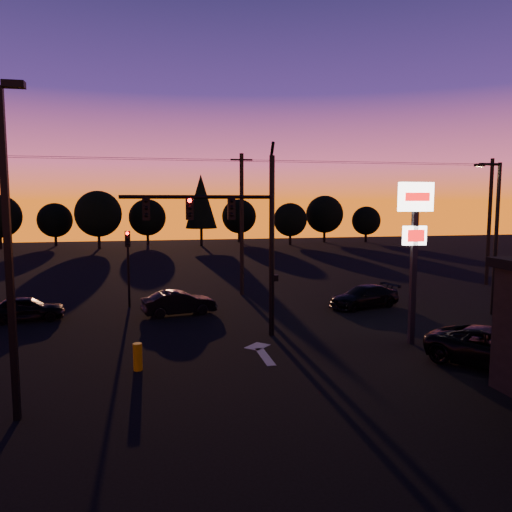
# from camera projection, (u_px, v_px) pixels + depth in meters

# --- Properties ---
(ground) EXTENTS (120.00, 120.00, 0.00)m
(ground) POSITION_uv_depth(u_px,v_px,m) (258.00, 366.00, 18.33)
(ground) COLOR black
(ground) RESTS_ON ground
(lane_arrow) EXTENTS (1.20, 3.10, 0.01)m
(lane_arrow) POSITION_uv_depth(u_px,v_px,m) (261.00, 351.00, 20.05)
(lane_arrow) COLOR beige
(lane_arrow) RESTS_ON ground
(traffic_signal_mast) EXTENTS (6.79, 0.52, 8.58)m
(traffic_signal_mast) POSITION_uv_depth(u_px,v_px,m) (236.00, 226.00, 21.64)
(traffic_signal_mast) COLOR black
(traffic_signal_mast) RESTS_ON ground
(secondary_signal) EXTENTS (0.30, 0.31, 4.35)m
(secondary_signal) POSITION_uv_depth(u_px,v_px,m) (128.00, 257.00, 28.13)
(secondary_signal) COLOR black
(secondary_signal) RESTS_ON ground
(parking_lot_light) EXTENTS (1.25, 0.30, 9.14)m
(parking_lot_light) POSITION_uv_depth(u_px,v_px,m) (7.00, 230.00, 13.26)
(parking_lot_light) COLOR black
(parking_lot_light) RESTS_ON ground
(pylon_sign) EXTENTS (1.50, 0.28, 6.80)m
(pylon_sign) POSITION_uv_depth(u_px,v_px,m) (415.00, 228.00, 20.70)
(pylon_sign) COLOR black
(pylon_sign) RESTS_ON ground
(streetlight) EXTENTS (1.55, 0.35, 8.00)m
(streetlight) POSITION_uv_depth(u_px,v_px,m) (495.00, 232.00, 26.08)
(streetlight) COLOR black
(streetlight) RESTS_ON ground
(utility_pole_1) EXTENTS (1.40, 0.26, 9.00)m
(utility_pole_1) POSITION_uv_depth(u_px,v_px,m) (242.00, 223.00, 31.84)
(utility_pole_1) COLOR black
(utility_pole_1) RESTS_ON ground
(utility_pole_2) EXTENTS (1.40, 0.26, 9.00)m
(utility_pole_2) POSITION_uv_depth(u_px,v_px,m) (489.00, 221.00, 35.59)
(utility_pole_2) COLOR black
(utility_pole_2) RESTS_ON ground
(power_wires) EXTENTS (36.00, 1.22, 0.07)m
(power_wires) POSITION_uv_depth(u_px,v_px,m) (242.00, 160.00, 31.40)
(power_wires) COLOR black
(power_wires) RESTS_ON ground
(bollard) EXTENTS (0.33, 0.33, 0.99)m
(bollard) POSITION_uv_depth(u_px,v_px,m) (138.00, 357.00, 17.81)
(bollard) COLOR #A67901
(bollard) RESTS_ON ground
(tree_1) EXTENTS (4.54, 4.54, 5.71)m
(tree_1) POSITION_uv_depth(u_px,v_px,m) (55.00, 220.00, 66.10)
(tree_1) COLOR black
(tree_1) RESTS_ON ground
(tree_2) EXTENTS (5.77, 5.78, 7.26)m
(tree_2) POSITION_uv_depth(u_px,v_px,m) (98.00, 214.00, 62.39)
(tree_2) COLOR black
(tree_2) RESTS_ON ground
(tree_3) EXTENTS (4.95, 4.95, 6.22)m
(tree_3) POSITION_uv_depth(u_px,v_px,m) (147.00, 217.00, 67.60)
(tree_3) COLOR black
(tree_3) RESTS_ON ground
(tree_4) EXTENTS (4.18, 4.18, 9.50)m
(tree_4) POSITION_uv_depth(u_px,v_px,m) (201.00, 201.00, 65.91)
(tree_4) COLOR black
(tree_4) RESTS_ON ground
(tree_5) EXTENTS (4.95, 4.95, 6.22)m
(tree_5) POSITION_uv_depth(u_px,v_px,m) (239.00, 216.00, 72.26)
(tree_5) COLOR black
(tree_5) RESTS_ON ground
(tree_6) EXTENTS (4.54, 4.54, 5.71)m
(tree_6) POSITION_uv_depth(u_px,v_px,m) (290.00, 220.00, 67.71)
(tree_6) COLOR black
(tree_6) RESTS_ON ground
(tree_7) EXTENTS (5.36, 5.36, 6.74)m
(tree_7) POSITION_uv_depth(u_px,v_px,m) (325.00, 214.00, 71.81)
(tree_7) COLOR black
(tree_7) RESTS_ON ground
(tree_8) EXTENTS (4.12, 4.12, 5.19)m
(tree_8) POSITION_uv_depth(u_px,v_px,m) (366.00, 221.00, 72.20)
(tree_8) COLOR black
(tree_8) RESTS_ON ground
(car_left) EXTENTS (3.83, 1.85, 1.26)m
(car_left) POSITION_uv_depth(u_px,v_px,m) (26.00, 308.00, 25.14)
(car_left) COLOR black
(car_left) RESTS_ON ground
(car_mid) EXTENTS (4.05, 2.06, 1.27)m
(car_mid) POSITION_uv_depth(u_px,v_px,m) (179.00, 303.00, 26.50)
(car_mid) COLOR black
(car_mid) RESTS_ON ground
(car_right) EXTENTS (4.58, 2.86, 1.24)m
(car_right) POSITION_uv_depth(u_px,v_px,m) (364.00, 297.00, 28.32)
(car_right) COLOR black
(car_right) RESTS_ON ground
(suv_parked) EXTENTS (4.78, 5.50, 1.41)m
(suv_parked) POSITION_uv_depth(u_px,v_px,m) (500.00, 349.00, 18.03)
(suv_parked) COLOR black
(suv_parked) RESTS_ON ground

